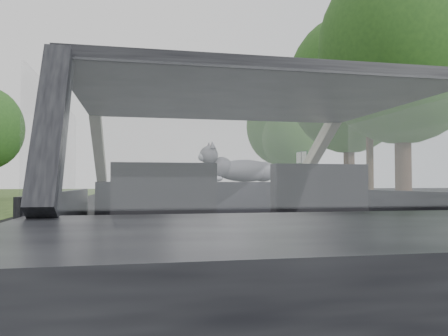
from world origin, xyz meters
name	(u,v)px	position (x,y,z in m)	size (l,w,h in m)	color
subject_car	(228,228)	(0.00, 0.00, 0.72)	(1.80, 4.00, 1.45)	black
dashboard	(210,202)	(0.00, 0.62, 0.85)	(1.58, 0.45, 0.30)	black
driver_seat	(163,205)	(-0.40, -0.29, 0.88)	(0.50, 0.72, 0.42)	black
passenger_seat	(311,204)	(0.40, -0.29, 0.88)	(0.50, 0.72, 0.42)	black
steering_wheel	(157,194)	(-0.40, 0.33, 0.92)	(0.36, 0.36, 0.04)	black
cat	(245,169)	(0.26, 0.61, 1.09)	(0.64, 0.20, 0.29)	gray
guardrail	(298,196)	(4.30, 10.00, 0.58)	(0.05, 90.00, 0.32)	slate
other_car	(155,187)	(0.35, 17.36, 0.82)	(1.96, 4.96, 1.63)	#B2B6BE
highway_sign	(302,178)	(6.98, 16.42, 1.22)	(0.10, 0.98, 2.45)	#12461D
utility_pole	(369,100)	(8.32, 12.81, 4.19)	(0.27, 0.27, 8.38)	#33241A
tree_0	(402,87)	(8.25, 10.57, 4.23)	(5.58, 5.58, 8.46)	#234A1C
tree_1	(349,112)	(9.97, 17.63, 4.57)	(6.04, 6.04, 9.15)	#234A1C
tree_2	(292,153)	(10.05, 26.08, 3.07)	(4.05, 4.05, 6.14)	#234A1C
tree_3	(280,142)	(13.20, 37.65, 4.97)	(6.56, 6.56, 9.93)	#234A1C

